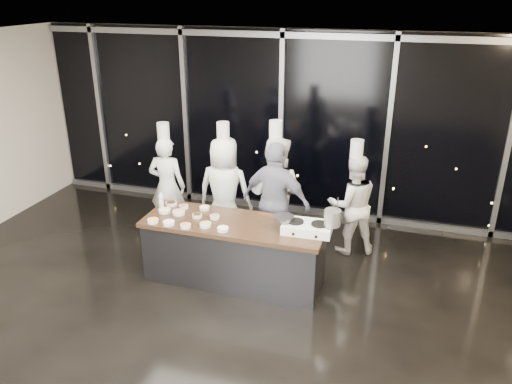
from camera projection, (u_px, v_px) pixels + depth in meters
The scene contains 14 objects.
ground at pixel (211, 317), 6.24m from camera, with size 9.00×9.00×0.00m, color black.
room_shell at pixel (219, 146), 5.33m from camera, with size 9.02×7.02×3.21m.
window_wall at pixel (282, 125), 8.65m from camera, with size 8.90×0.11×3.20m.
demo_counter at pixel (234, 251), 6.86m from camera, with size 2.46×0.86×0.90m.
stove at pixel (307, 227), 6.40m from camera, with size 0.64×0.42×0.14m.
frying_pan at pixel (283, 218), 6.44m from camera, with size 0.46×0.27×0.04m.
stock_pot at pixel (333, 218), 6.25m from camera, with size 0.21×0.21×0.21m, color #A5A5A7.
prep_bowls at pixel (186, 216), 6.81m from camera, with size 1.16×0.75×0.05m.
squeeze_bottle at pixel (161, 200), 7.08m from camera, with size 0.07×0.07×0.25m.
chef_far_left at pixel (167, 185), 8.07m from camera, with size 0.63×0.45×1.88m.
chef_left at pixel (225, 191), 7.76m from camera, with size 0.87×0.59×1.97m.
chef_center at pixel (275, 194), 7.54m from camera, with size 0.98×0.81×2.05m.
guest at pixel (276, 202), 7.30m from camera, with size 1.12×0.63×1.81m.
chef_right at pixel (352, 204), 7.52m from camera, with size 0.92×0.83×1.79m.
Camera 1 is at (2.07, -4.76, 3.84)m, focal length 35.00 mm.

